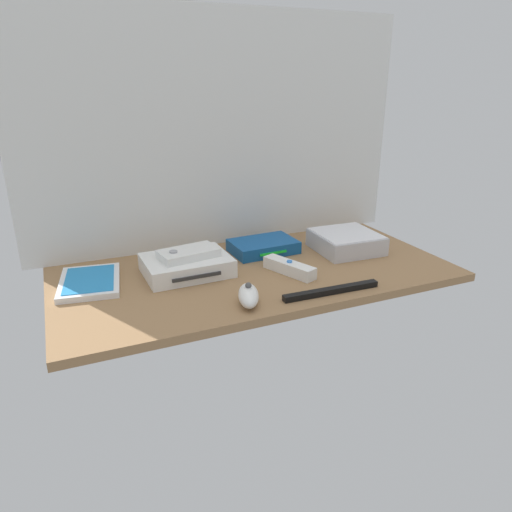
% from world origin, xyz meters
% --- Properties ---
extents(ground_plane, '(1.00, 0.48, 0.02)m').
position_xyz_m(ground_plane, '(0.00, 0.00, -0.01)').
color(ground_plane, '#936D47').
rests_on(ground_plane, ground).
extents(back_wall, '(1.10, 0.01, 0.64)m').
position_xyz_m(back_wall, '(0.00, 0.25, 0.32)').
color(back_wall, silver).
rests_on(back_wall, ground).
extents(game_console, '(0.21, 0.17, 0.04)m').
position_xyz_m(game_console, '(-0.17, 0.05, 0.02)').
color(game_console, white).
rests_on(game_console, ground_plane).
extents(mini_computer, '(0.18, 0.18, 0.05)m').
position_xyz_m(mini_computer, '(0.30, 0.04, 0.03)').
color(mini_computer, silver).
rests_on(mini_computer, ground_plane).
extents(game_case, '(0.16, 0.21, 0.02)m').
position_xyz_m(game_case, '(-0.40, 0.08, 0.01)').
color(game_case, white).
rests_on(game_case, ground_plane).
extents(network_router, '(0.18, 0.13, 0.03)m').
position_xyz_m(network_router, '(0.07, 0.12, 0.02)').
color(network_router, '#145193').
rests_on(network_router, ground_plane).
extents(remote_wand, '(0.09, 0.15, 0.03)m').
position_xyz_m(remote_wand, '(0.07, -0.05, 0.02)').
color(remote_wand, white).
rests_on(remote_wand, ground_plane).
extents(remote_nunchuk, '(0.07, 0.11, 0.05)m').
position_xyz_m(remote_nunchuk, '(-0.09, -0.17, 0.02)').
color(remote_nunchuk, white).
rests_on(remote_nunchuk, ground_plane).
extents(remote_classic_pad, '(0.15, 0.10, 0.02)m').
position_xyz_m(remote_classic_pad, '(-0.16, 0.05, 0.05)').
color(remote_classic_pad, white).
rests_on(remote_classic_pad, game_console).
extents(sensor_bar, '(0.24, 0.03, 0.01)m').
position_xyz_m(sensor_bar, '(0.10, -0.19, 0.01)').
color(sensor_bar, black).
rests_on(sensor_bar, ground_plane).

